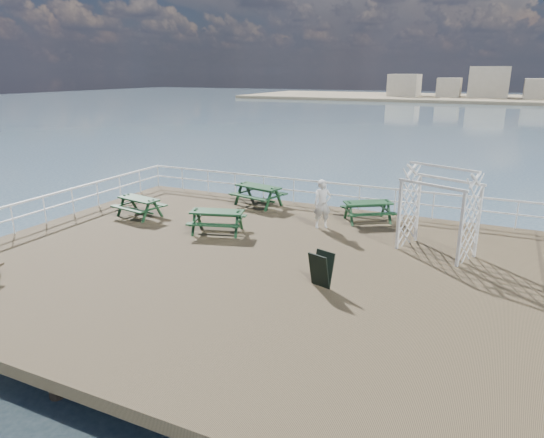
% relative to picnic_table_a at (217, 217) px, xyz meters
% --- Properties ---
extents(ground, '(18.00, 14.00, 0.30)m').
position_rel_picnic_table_a_xyz_m(ground, '(2.37, -1.87, -0.73)').
color(ground, brown).
rests_on(ground, ground).
extents(sea_backdrop, '(300.00, 300.00, 9.20)m').
position_rel_picnic_table_a_xyz_m(sea_backdrop, '(14.91, 132.20, -1.09)').
color(sea_backdrop, '#3F576B').
rests_on(sea_backdrop, ground).
extents(railing, '(17.77, 13.76, 1.10)m').
position_rel_picnic_table_a_xyz_m(railing, '(2.30, 0.70, 0.29)').
color(railing, white).
rests_on(railing, ground).
extents(picnic_table_a, '(2.22, 1.97, 0.91)m').
position_rel_picnic_table_a_xyz_m(picnic_table_a, '(0.00, 0.00, 0.00)').
color(picnic_table_a, '#153C1E').
rests_on(picnic_table_a, ground).
extents(picnic_table_b, '(2.32, 2.02, 0.98)m').
position_rel_picnic_table_a_xyz_m(picnic_table_b, '(-0.33, 3.93, 0.04)').
color(picnic_table_b, '#153C1E').
rests_on(picnic_table_b, ground).
extents(picnic_table_c, '(2.30, 2.20, 0.88)m').
position_rel_picnic_table_a_xyz_m(picnic_table_c, '(4.55, 3.62, -0.02)').
color(picnic_table_c, '#153C1E').
rests_on(picnic_table_c, ground).
extents(picnic_table_d, '(2.01, 1.73, 0.87)m').
position_rel_picnic_table_a_xyz_m(picnic_table_d, '(-3.86, 0.39, -0.03)').
color(picnic_table_d, '#153C1E').
rests_on(picnic_table_d, ground).
extents(trellis_arbor, '(2.55, 1.96, 2.81)m').
position_rel_picnic_table_a_xyz_m(trellis_arbor, '(7.37, 1.19, 0.67)').
color(trellis_arbor, white).
rests_on(trellis_arbor, ground).
extents(sandwich_board, '(0.69, 0.60, 0.97)m').
position_rel_picnic_table_a_xyz_m(sandwich_board, '(4.92, -2.76, -0.11)').
color(sandwich_board, black).
rests_on(sandwich_board, ground).
extents(person, '(0.79, 0.72, 1.81)m').
position_rel_picnic_table_a_xyz_m(person, '(3.22, 2.12, 0.32)').
color(person, silver).
rests_on(person, ground).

